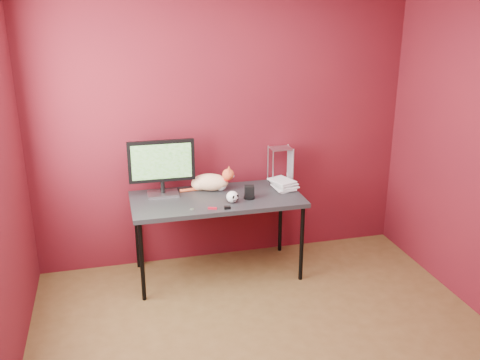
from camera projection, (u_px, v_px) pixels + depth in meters
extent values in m
cube|color=#550F19|center=(223.00, 126.00, 4.92)|extent=(3.50, 0.02, 2.60)
cube|color=black|center=(217.00, 199.00, 4.72)|extent=(1.50, 0.70, 0.04)
cylinder|color=black|center=(142.00, 262.00, 4.41)|extent=(0.04, 0.04, 0.71)
cylinder|color=black|center=(302.00, 244.00, 4.73)|extent=(0.04, 0.04, 0.71)
cylinder|color=black|center=(137.00, 232.00, 4.96)|extent=(0.04, 0.04, 0.71)
cylinder|color=black|center=(280.00, 218.00, 5.28)|extent=(0.04, 0.04, 0.71)
cube|color=#BABABF|center=(163.00, 194.00, 4.76)|extent=(0.27, 0.19, 0.02)
cylinder|color=black|center=(163.00, 187.00, 4.74)|extent=(0.04, 0.04, 0.11)
cube|color=black|center=(161.00, 161.00, 4.66)|extent=(0.58, 0.05, 0.37)
cube|color=#1A4E14|center=(161.00, 161.00, 4.66)|extent=(0.52, 0.01, 0.31)
ellipsoid|color=orange|center=(210.00, 182.00, 4.86)|extent=(0.37, 0.27, 0.16)
ellipsoid|color=orange|center=(200.00, 183.00, 4.87)|extent=(0.19, 0.19, 0.13)
sphere|color=white|center=(221.00, 185.00, 4.86)|extent=(0.11, 0.11, 0.11)
sphere|color=#DD562B|center=(228.00, 175.00, 4.82)|extent=(0.11, 0.11, 0.11)
cone|color=#DD562B|center=(228.00, 170.00, 4.78)|extent=(0.03, 0.03, 0.04)
cone|color=#DD562B|center=(229.00, 168.00, 4.83)|extent=(0.03, 0.03, 0.04)
cylinder|color=red|center=(227.00, 179.00, 4.84)|extent=(0.08, 0.08, 0.01)
cylinder|color=#DD562B|center=(189.00, 190.00, 4.85)|extent=(0.18, 0.05, 0.03)
ellipsoid|color=white|center=(232.00, 197.00, 4.58)|extent=(0.10, 0.10, 0.10)
ellipsoid|color=black|center=(231.00, 197.00, 4.53)|extent=(0.03, 0.02, 0.03)
ellipsoid|color=black|center=(236.00, 197.00, 4.54)|extent=(0.03, 0.02, 0.03)
cube|color=black|center=(234.00, 201.00, 4.54)|extent=(0.05, 0.03, 0.01)
cylinder|color=black|center=(249.00, 197.00, 4.69)|extent=(0.10, 0.10, 0.01)
cube|color=black|center=(249.00, 191.00, 4.67)|extent=(0.09, 0.09, 0.10)
imported|color=beige|center=(276.00, 177.00, 4.87)|extent=(0.19, 0.24, 0.23)
imported|color=beige|center=(276.00, 153.00, 4.79)|extent=(0.21, 0.26, 0.23)
imported|color=beige|center=(277.00, 127.00, 4.71)|extent=(0.23, 0.27, 0.23)
imported|color=beige|center=(278.00, 101.00, 4.64)|extent=(0.25, 0.28, 0.23)
cylinder|color=#BABABF|center=(273.00, 168.00, 4.95)|extent=(0.01, 0.01, 0.34)
cylinder|color=#BABABF|center=(293.00, 167.00, 4.99)|extent=(0.01, 0.01, 0.34)
cylinder|color=#BABABF|center=(268.00, 163.00, 5.10)|extent=(0.01, 0.01, 0.34)
cylinder|color=#BABABF|center=(288.00, 162.00, 5.14)|extent=(0.01, 0.01, 0.34)
cube|color=#BABABF|center=(280.00, 181.00, 5.10)|extent=(0.20, 0.16, 0.01)
cube|color=#BABABF|center=(281.00, 148.00, 4.99)|extent=(0.20, 0.16, 0.01)
cube|color=#AF0D20|center=(212.00, 208.00, 4.45)|extent=(0.08, 0.04, 0.01)
cube|color=black|center=(227.00, 208.00, 4.45)|extent=(0.06, 0.04, 0.03)
cylinder|color=#BABABF|center=(192.00, 209.00, 4.45)|extent=(0.04, 0.04, 0.00)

